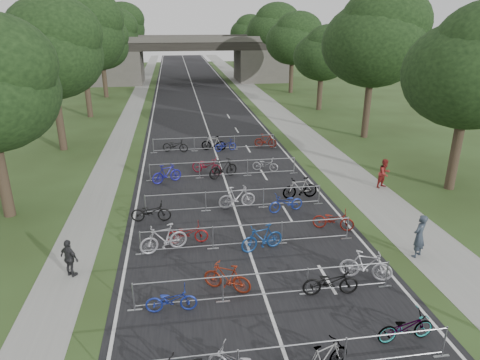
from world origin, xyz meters
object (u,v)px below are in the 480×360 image
at_px(pedestrian_b, 384,174).
at_px(pedestrian_c, 70,258).
at_px(overpass_bridge, 190,59).
at_px(pedestrian_a, 419,236).

height_order(pedestrian_b, pedestrian_c, pedestrian_b).
bearing_deg(pedestrian_b, overpass_bridge, 76.42).
bearing_deg(pedestrian_c, pedestrian_b, -119.59).
height_order(pedestrian_a, pedestrian_c, pedestrian_a).
bearing_deg(pedestrian_b, pedestrian_c, 178.78).
bearing_deg(overpass_bridge, pedestrian_b, -79.20).
bearing_deg(pedestrian_c, pedestrian_a, -145.45).
distance_m(pedestrian_a, pedestrian_c, 14.14).
height_order(pedestrian_a, pedestrian_b, pedestrian_a).
height_order(overpass_bridge, pedestrian_a, overpass_bridge).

